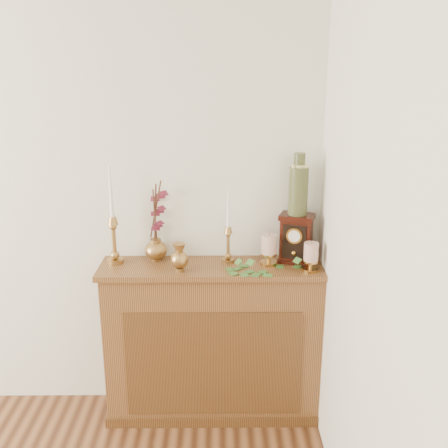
{
  "coord_description": "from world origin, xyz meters",
  "views": [
    {
      "loc": [
        1.44,
        -0.57,
        1.99
      ],
      "look_at": [
        1.46,
        2.05,
        1.18
      ],
      "focal_mm": 42.0,
      "sensor_mm": 36.0,
      "label": 1
    }
  ],
  "objects_px": {
    "bud_vase": "(179,257)",
    "mantel_clock": "(296,239)",
    "candlestick_center": "(228,238)",
    "ginger_jar": "(158,223)",
    "candlestick_left": "(113,232)",
    "ceramic_vase": "(298,187)"
  },
  "relations": [
    {
      "from": "ginger_jar",
      "to": "mantel_clock",
      "type": "relative_size",
      "value": 1.7
    },
    {
      "from": "candlestick_center",
      "to": "ceramic_vase",
      "type": "bearing_deg",
      "value": 0.6
    },
    {
      "from": "mantel_clock",
      "to": "ceramic_vase",
      "type": "relative_size",
      "value": 0.82
    },
    {
      "from": "bud_vase",
      "to": "mantel_clock",
      "type": "xyz_separation_m",
      "value": [
        0.63,
        0.13,
        0.06
      ]
    },
    {
      "from": "ginger_jar",
      "to": "ceramic_vase",
      "type": "relative_size",
      "value": 1.39
    },
    {
      "from": "candlestick_center",
      "to": "mantel_clock",
      "type": "relative_size",
      "value": 1.53
    },
    {
      "from": "candlestick_center",
      "to": "bud_vase",
      "type": "distance_m",
      "value": 0.3
    },
    {
      "from": "candlestick_center",
      "to": "mantel_clock",
      "type": "height_order",
      "value": "candlestick_center"
    },
    {
      "from": "candlestick_left",
      "to": "bud_vase",
      "type": "distance_m",
      "value": 0.4
    },
    {
      "from": "candlestick_left",
      "to": "mantel_clock",
      "type": "bearing_deg",
      "value": 0.59
    },
    {
      "from": "candlestick_left",
      "to": "ginger_jar",
      "type": "relative_size",
      "value": 1.17
    },
    {
      "from": "ginger_jar",
      "to": "candlestick_center",
      "type": "bearing_deg",
      "value": -9.23
    },
    {
      "from": "candlestick_center",
      "to": "candlestick_left",
      "type": "bearing_deg",
      "value": -179.2
    },
    {
      "from": "candlestick_left",
      "to": "ceramic_vase",
      "type": "bearing_deg",
      "value": 0.72
    },
    {
      "from": "bud_vase",
      "to": "ginger_jar",
      "type": "distance_m",
      "value": 0.27
    },
    {
      "from": "bud_vase",
      "to": "candlestick_center",
      "type": "bearing_deg",
      "value": 26.47
    },
    {
      "from": "mantel_clock",
      "to": "ceramic_vase",
      "type": "bearing_deg",
      "value": 90.0
    },
    {
      "from": "candlestick_center",
      "to": "bud_vase",
      "type": "xyz_separation_m",
      "value": [
        -0.26,
        -0.13,
        -0.06
      ]
    },
    {
      "from": "ginger_jar",
      "to": "mantel_clock",
      "type": "bearing_deg",
      "value": -4.63
    },
    {
      "from": "bud_vase",
      "to": "ginger_jar",
      "type": "height_order",
      "value": "ginger_jar"
    },
    {
      "from": "candlestick_left",
      "to": "mantel_clock",
      "type": "xyz_separation_m",
      "value": [
        1.0,
        0.01,
        -0.04
      ]
    },
    {
      "from": "candlestick_center",
      "to": "ginger_jar",
      "type": "relative_size",
      "value": 0.9
    }
  ]
}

